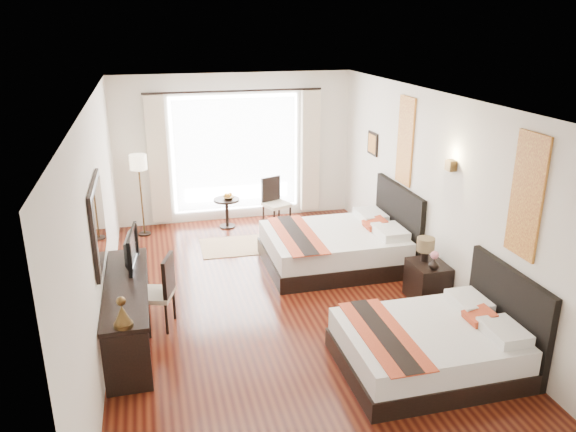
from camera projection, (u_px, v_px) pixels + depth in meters
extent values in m
cube|color=#350F09|center=(282.00, 306.00, 7.68)|extent=(4.50, 7.50, 0.01)
cube|color=white|center=(281.00, 100.00, 6.76)|extent=(4.50, 7.50, 0.02)
cube|color=silver|center=(440.00, 197.00, 7.73)|extent=(0.01, 7.50, 2.80)
cube|color=silver|center=(99.00, 224.00, 6.70)|extent=(0.01, 7.50, 2.80)
cube|color=silver|center=(235.00, 148.00, 10.64)|extent=(4.50, 0.01, 2.80)
cube|color=silver|center=(411.00, 381.00, 3.79)|extent=(4.50, 0.01, 2.80)
cube|color=white|center=(236.00, 154.00, 10.66)|extent=(2.40, 0.02, 2.20)
cube|color=white|center=(236.00, 154.00, 10.61)|extent=(2.30, 0.02, 2.10)
cube|color=#BFAF94|center=(158.00, 160.00, 10.24)|extent=(0.35, 0.14, 2.35)
cube|color=#BFAF94|center=(310.00, 152.00, 10.91)|extent=(0.35, 0.14, 2.35)
cube|color=maroon|center=(527.00, 196.00, 5.91)|extent=(0.03, 0.50, 1.35)
cube|color=maroon|center=(405.00, 141.00, 8.59)|extent=(0.03, 0.50, 1.35)
cube|color=#443118|center=(451.00, 165.00, 7.27)|extent=(0.10, 0.14, 0.14)
cube|color=black|center=(98.00, 223.00, 6.31)|extent=(0.04, 1.25, 0.95)
cube|color=white|center=(100.00, 222.00, 6.31)|extent=(0.01, 1.12, 0.82)
cube|color=black|center=(425.00, 359.00, 6.28)|extent=(1.88, 1.47, 0.23)
cube|color=white|center=(427.00, 339.00, 6.20)|extent=(1.82, 1.43, 0.28)
cube|color=black|center=(507.00, 314.00, 6.36)|extent=(0.08, 1.47, 1.10)
cube|color=maroon|center=(384.00, 334.00, 6.03)|extent=(0.50, 1.53, 0.02)
cube|color=black|center=(332.00, 257.00, 8.93)|extent=(2.11, 1.65, 0.26)
cube|color=white|center=(333.00, 241.00, 8.84)|extent=(2.05, 1.61, 0.31)
cube|color=black|center=(398.00, 223.00, 9.03)|extent=(0.08, 1.65, 1.23)
cube|color=maroon|center=(297.00, 235.00, 8.65)|extent=(0.57, 1.71, 0.02)
cube|color=black|center=(428.00, 282.00, 7.77)|extent=(0.46, 0.57, 0.55)
cylinder|color=black|center=(425.00, 257.00, 7.75)|extent=(0.10, 0.10, 0.20)
cylinder|color=#41331F|center=(426.00, 244.00, 7.68)|extent=(0.25, 0.25, 0.18)
imported|color=black|center=(433.00, 267.00, 7.50)|extent=(0.17, 0.17, 0.15)
cube|color=black|center=(129.00, 312.00, 6.75)|extent=(0.50, 2.20, 0.76)
imported|color=black|center=(126.00, 249.00, 7.06)|extent=(0.19, 0.80, 0.45)
cube|color=beige|center=(154.00, 294.00, 7.04)|extent=(0.56, 0.56, 0.06)
cube|color=black|center=(168.00, 275.00, 6.94)|extent=(0.17, 0.41, 0.50)
cylinder|color=black|center=(145.00, 234.00, 10.23)|extent=(0.22, 0.22, 0.03)
cylinder|color=#443118|center=(142.00, 200.00, 10.02)|extent=(0.03, 0.03, 1.27)
cylinder|color=#FFF0C7|center=(138.00, 162.00, 9.79)|extent=(0.30, 0.30, 0.26)
cylinder|color=black|center=(227.00, 213.00, 10.52)|extent=(0.48, 0.48, 0.56)
imported|color=#4D391B|center=(228.00, 198.00, 10.40)|extent=(0.24, 0.24, 0.05)
cube|color=beige|center=(277.00, 205.00, 10.52)|extent=(0.56, 0.56, 0.06)
cube|color=black|center=(271.00, 189.00, 10.58)|extent=(0.39, 0.19, 0.48)
cube|color=tan|center=(240.00, 246.00, 9.72)|extent=(1.38, 0.96, 0.01)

